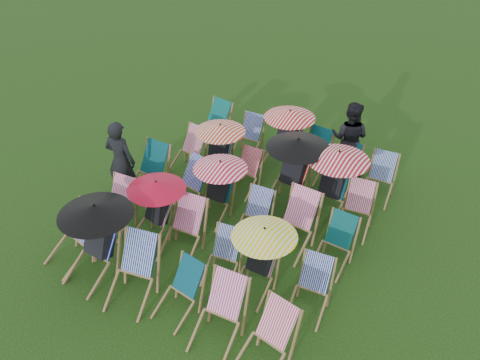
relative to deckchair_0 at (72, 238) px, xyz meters
The scene contains 33 objects.
ground 2.96m from the deckchair_0, 49.53° to the left, with size 100.00×100.00×0.00m, color black.
deckchair_0 is the anchor object (origin of this frame).
deckchair_1 0.66m from the deckchair_0, ahead, with size 1.21×1.26×1.43m.
deckchair_2 1.45m from the deckchair_0, ahead, with size 0.86×1.06×1.03m.
deckchair_3 2.27m from the deckchair_0, ahead, with size 0.66×0.85×0.86m.
deckchair_4 3.07m from the deckchair_0, ahead, with size 0.72×0.95×0.99m.
deckchair_5 3.87m from the deckchair_0, ahead, with size 0.76×0.96×0.95m.
deckchair_6 1.09m from the deckchair_0, 89.86° to the left, with size 0.68×0.89×0.91m.
deckchair_7 1.46m from the deckchair_0, 55.66° to the left, with size 1.04×1.11×1.23m.
deckchair_8 1.88m from the deckchair_0, 38.51° to the left, with size 0.73×0.95×0.97m.
deckchair_9 2.62m from the deckchair_0, 23.23° to the left, with size 0.66×0.83×0.82m.
deckchair_10 3.25m from the deckchair_0, 19.72° to the left, with size 1.04×1.08×1.24m.
deckchair_11 4.12m from the deckchair_0, 16.13° to the left, with size 0.66×0.85×0.86m.
deckchair_12 2.21m from the deckchair_0, 94.82° to the left, with size 0.68×0.95×1.01m.
deckchair_13 2.42m from the deckchair_0, 72.34° to the left, with size 0.76×0.96×0.95m.
deckchair_14 2.73m from the deckchair_0, 58.87° to the left, with size 1.02×1.06×1.21m.
deckchair_15 3.20m from the deckchair_0, 44.13° to the left, with size 0.61×0.81×0.84m.
deckchair_16 3.84m from the deckchair_0, 37.19° to the left, with size 0.71×0.97×1.02m.
deckchair_17 4.49m from the deckchair_0, 30.70° to the left, with size 0.60×0.82×0.87m.
deckchair_18 3.34m from the deckchair_0, 90.29° to the left, with size 0.67×0.88×0.91m.
deckchair_19 3.50m from the deckchair_0, 78.59° to the left, with size 1.04×1.14×1.24m.
deckchair_20 3.64m from the deckchair_0, 67.22° to the left, with size 0.55×0.77×0.82m.
deckchair_21 4.22m from the deckchair_0, 55.18° to the left, with size 1.21×1.27×1.43m.
deckchair_22 4.78m from the deckchair_0, 47.59° to the left, with size 1.16×1.21×1.38m.
deckchair_23 5.09m from the deckchair_0, 41.37° to the left, with size 0.70×0.89×0.88m.
deckchair_24 4.53m from the deckchair_0, 92.59° to the left, with size 0.75×0.97×0.97m.
deckchair_25 4.63m from the deckchair_0, 80.67° to the left, with size 0.63×0.84×0.86m.
deckchair_26 4.91m from the deckchair_0, 70.60° to the left, with size 1.10×1.16×1.30m.
deckchair_27 5.18m from the deckchair_0, 63.38° to the left, with size 0.65×0.88×0.93m.
deckchair_28 5.49m from the deckchair_0, 56.24° to the left, with size 0.57×0.80×0.85m.
deckchair_29 5.96m from the deckchair_0, 50.04° to the left, with size 0.65×0.85×0.87m.
person_left 1.98m from the deckchair_0, 105.66° to the left, with size 0.62×0.41×1.71m, color black.
person_rear 5.88m from the deckchair_0, 60.16° to the left, with size 0.80×0.62×1.65m, color black.
Camera 1 is at (4.18, -6.54, 6.55)m, focal length 40.00 mm.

